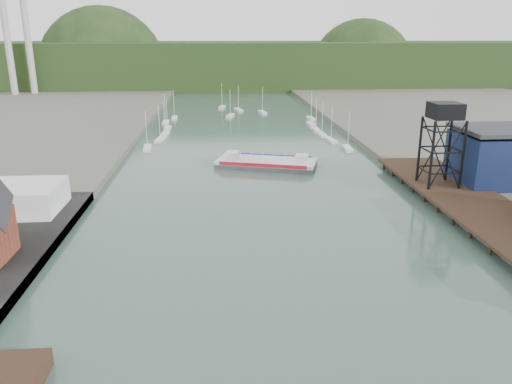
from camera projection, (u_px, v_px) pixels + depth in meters
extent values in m
cube|color=black|center=(480.00, 207.00, 86.08)|extent=(14.00, 70.00, 0.50)
cylinder|color=black|center=(445.00, 214.00, 85.98)|extent=(0.60, 0.60, 2.20)
cylinder|color=black|center=(512.00, 212.00, 86.84)|extent=(0.60, 0.60, 2.20)
cube|color=silver|center=(6.00, 198.00, 84.49)|extent=(18.00, 12.00, 4.50)
cylinder|color=black|center=(432.00, 156.00, 93.20)|extent=(0.50, 0.50, 13.00)
cylinder|color=black|center=(463.00, 155.00, 93.63)|extent=(0.50, 0.50, 13.00)
cylinder|color=black|center=(420.00, 149.00, 98.91)|extent=(0.50, 0.50, 13.00)
cylinder|color=black|center=(449.00, 148.00, 99.33)|extent=(0.50, 0.50, 13.00)
cube|color=black|center=(445.00, 111.00, 93.86)|extent=(5.50, 5.50, 3.00)
cube|color=#0B0E33|center=(508.00, 159.00, 99.85)|extent=(20.00, 14.00, 10.00)
cube|color=#2D2D33|center=(512.00, 129.00, 98.07)|extent=(20.50, 14.50, 0.80)
cube|color=silver|center=(147.00, 148.00, 137.96)|extent=(2.67, 7.65, 0.90)
cube|color=silver|center=(160.00, 140.00, 148.97)|extent=(2.81, 7.67, 0.90)
cube|color=silver|center=(165.00, 134.00, 157.44)|extent=(2.35, 7.59, 0.90)
cube|color=silver|center=(168.00, 128.00, 166.87)|extent=(2.01, 7.50, 0.90)
cube|color=silver|center=(166.00, 122.00, 178.38)|extent=(2.00, 7.50, 0.90)
cube|color=silver|center=(174.00, 118.00, 187.90)|extent=(2.16, 7.54, 0.90)
cube|color=silver|center=(347.00, 149.00, 137.26)|extent=(2.53, 7.62, 0.90)
cube|color=silver|center=(331.00, 140.00, 148.02)|extent=(2.76, 7.67, 0.90)
cube|color=silver|center=(322.00, 135.00, 156.30)|extent=(2.22, 7.56, 0.90)
cube|color=silver|center=(316.00, 130.00, 164.84)|extent=(2.18, 7.54, 0.90)
cube|color=silver|center=(311.00, 124.00, 175.42)|extent=(2.46, 7.61, 0.90)
cube|color=silver|center=(311.00, 119.00, 186.61)|extent=(2.48, 7.61, 0.90)
cube|color=silver|center=(230.00, 116.00, 193.05)|extent=(3.78, 7.76, 0.90)
cube|color=silver|center=(262.00, 112.00, 201.60)|extent=(3.31, 7.74, 0.90)
cube|color=silver|center=(238.00, 110.00, 208.54)|extent=(3.76, 7.76, 0.90)
cube|color=silver|center=(222.00, 107.00, 215.66)|extent=(3.40, 7.74, 0.90)
cylinder|color=#AFAFAA|center=(7.00, 35.00, 243.10)|extent=(3.20, 3.20, 60.00)
cylinder|color=#AFAFAA|center=(27.00, 35.00, 248.42)|extent=(3.20, 3.20, 60.00)
cube|color=black|center=(229.00, 64.00, 322.90)|extent=(500.00, 120.00, 28.00)
sphere|color=black|center=(104.00, 71.00, 318.42)|extent=(80.00, 80.00, 80.00)
sphere|color=black|center=(361.00, 72.00, 340.61)|extent=(70.00, 70.00, 70.00)
cube|color=#444446|center=(266.00, 165.00, 119.75)|extent=(25.15, 15.73, 0.94)
cube|color=silver|center=(266.00, 161.00, 119.49)|extent=(25.15, 15.73, 0.75)
cube|color=red|center=(262.00, 165.00, 115.03)|extent=(19.79, 6.08, 0.84)
cube|color=navy|center=(270.00, 156.00, 123.85)|extent=(19.79, 6.08, 0.84)
cube|color=silver|center=(232.00, 155.00, 120.89)|extent=(3.50, 3.50, 1.88)
cube|color=silver|center=(301.00, 159.00, 117.42)|extent=(3.50, 3.50, 1.88)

